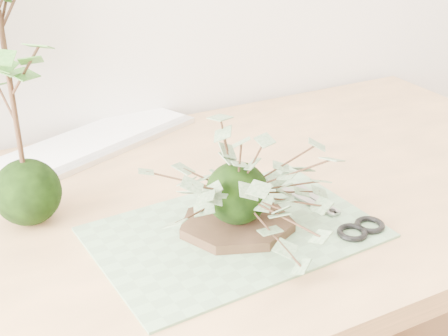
{
  "coord_description": "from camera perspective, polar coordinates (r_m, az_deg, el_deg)",
  "views": [
    {
      "loc": [
        -0.37,
        0.45,
        1.23
      ],
      "look_at": [
        0.0,
        1.14,
        0.84
      ],
      "focal_mm": 50.0,
      "sensor_mm": 36.0,
      "label": 1
    }
  ],
  "objects": [
    {
      "name": "scissors",
      "position": [
        0.94,
        11.24,
        -4.91
      ],
      "size": [
        0.09,
        0.18,
        0.01
      ],
      "rotation": [
        0.0,
        0.0,
        0.12
      ],
      "color": "gray",
      "rests_on": "cutting_mat"
    },
    {
      "name": "cutting_mat",
      "position": [
        0.91,
        0.97,
        -5.9
      ],
      "size": [
        0.41,
        0.29,
        0.0
      ],
      "primitive_type": "cube",
      "rotation": [
        0.0,
        0.0,
        0.06
      ],
      "color": "#61835E",
      "rests_on": "desk"
    },
    {
      "name": "ivy_kokedama",
      "position": [
        0.86,
        1.23,
        0.18
      ],
      "size": [
        0.26,
        0.26,
        0.18
      ],
      "rotation": [
        0.0,
        0.0,
        0.04
      ],
      "color": "black",
      "rests_on": "stone_dish"
    },
    {
      "name": "keyboard",
      "position": [
        1.19,
        -12.88,
        1.98
      ],
      "size": [
        0.49,
        0.31,
        0.02
      ],
      "rotation": [
        0.0,
        0.0,
        0.39
      ],
      "color": "silver",
      "rests_on": "desk"
    },
    {
      "name": "desk",
      "position": [
        1.01,
        -6.78,
        -8.59
      ],
      "size": [
        1.6,
        0.7,
        0.74
      ],
      "color": "tan",
      "rests_on": "ground_plane"
    },
    {
      "name": "stone_dish",
      "position": [
        0.91,
        1.17,
        -5.22
      ],
      "size": [
        0.22,
        0.22,
        0.01
      ],
      "primitive_type": "cylinder",
      "rotation": [
        0.0,
        0.0,
        -0.37
      ],
      "color": "black",
      "rests_on": "cutting_mat"
    },
    {
      "name": "maple_kokedama",
      "position": [
        0.88,
        -19.68,
        11.87
      ],
      "size": [
        0.29,
        0.29,
        0.41
      ],
      "rotation": [
        0.0,
        0.0,
        -0.38
      ],
      "color": "black",
      "rests_on": "desk"
    }
  ]
}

